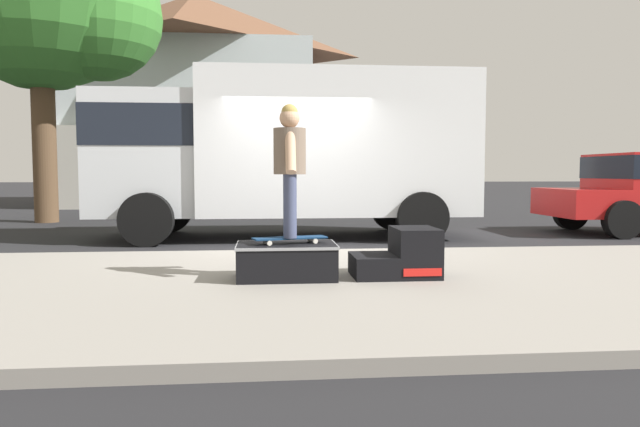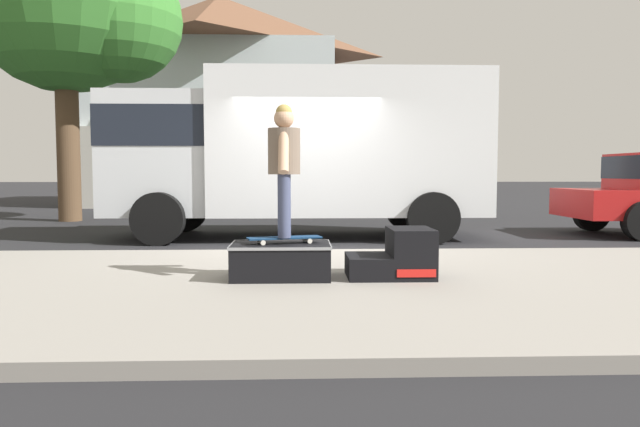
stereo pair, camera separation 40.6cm
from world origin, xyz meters
TOP-DOWN VIEW (x-y plane):
  - ground_plane at (0.00, 0.00)m, footprint 140.00×140.00m
  - sidewalk_slab at (0.00, -3.00)m, footprint 50.00×5.00m
  - skate_box at (-0.34, -2.79)m, footprint 1.04×0.70m
  - kicker_ramp at (0.90, -2.79)m, footprint 0.90×0.65m
  - skateboard at (-0.30, -2.78)m, footprint 0.81×0.40m
  - skater_kid at (-0.30, -2.78)m, footprint 0.34×0.71m
  - box_truck at (-0.21, 2.20)m, footprint 6.91×2.63m
  - house_behind at (-3.38, 15.40)m, footprint 9.54×8.23m

SIDE VIEW (x-z plane):
  - ground_plane at x=0.00m, z-range 0.00..0.00m
  - sidewalk_slab at x=0.00m, z-range 0.00..0.12m
  - skate_box at x=-0.34m, z-range 0.13..0.50m
  - kicker_ramp at x=0.90m, z-range 0.08..0.60m
  - skateboard at x=-0.30m, z-range 0.51..0.57m
  - skater_kid at x=-0.30m, z-range 0.68..2.06m
  - box_truck at x=-0.21m, z-range 0.18..3.23m
  - house_behind at x=-3.38m, z-range 0.04..8.44m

